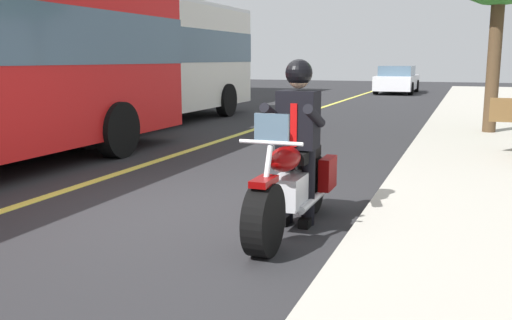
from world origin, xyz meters
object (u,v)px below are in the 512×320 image
bus_far (124,54)px  car_silver (397,80)px  motorcycle_main (292,186)px  rider_main (298,128)px

bus_far → car_silver: bus_far is taller
motorcycle_main → bus_far: (-6.73, -6.52, 1.42)m
motorcycle_main → rider_main: (-0.19, -0.00, 0.58)m
rider_main → car_silver: (-24.11, -1.89, -0.35)m
rider_main → bus_far: 9.27m
rider_main → car_silver: size_ratio=0.38×
motorcycle_main → car_silver: size_ratio=0.48×
motorcycle_main → bus_far: 9.47m
motorcycle_main → car_silver: car_silver is taller
rider_main → bus_far: size_ratio=0.16×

